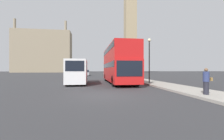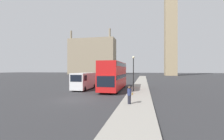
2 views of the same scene
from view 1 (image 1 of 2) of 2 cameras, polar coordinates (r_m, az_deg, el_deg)
name	(u,v)px [view 1 (image 1 of 2)]	position (r m, az deg, el deg)	size (l,w,h in m)	color
ground_plane	(104,95)	(9.61, -3.24, -9.45)	(300.00, 300.00, 0.00)	#333335
sidewalk_strip	(196,92)	(12.01, 29.35, -7.18)	(2.88, 120.00, 0.15)	#9E998E
clock_tower	(130,5)	(92.47, 6.93, 23.38)	(6.55, 6.72, 74.58)	tan
building_block_distant	(43,52)	(103.23, -24.69, 6.30)	(33.54, 11.55, 31.19)	gray
red_double_decker_bus	(118,63)	(17.98, 2.44, 2.65)	(2.63, 10.48, 4.31)	red
white_van	(77,71)	(17.09, -13.02, -0.54)	(2.06, 5.95, 2.63)	white
pedestrian	(206,81)	(10.30, 32.26, -3.66)	(0.50, 0.34, 1.54)	#23232D
street_lamp	(149,53)	(17.20, 14.02, 6.28)	(0.36, 0.36, 4.92)	black
parked_sedan	(86,73)	(40.86, -9.95, -1.18)	(1.75, 4.46, 1.57)	#99999E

